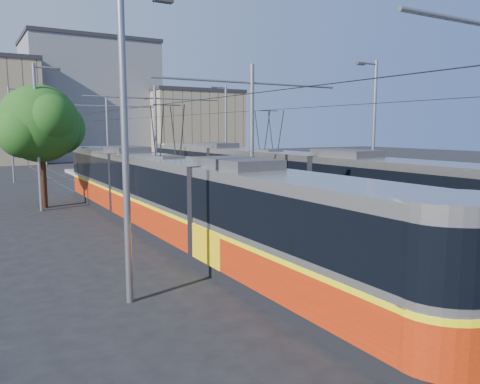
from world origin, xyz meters
TOP-DOWN VIEW (x-y plane):
  - ground at (0.00, 0.00)m, footprint 160.00×160.00m
  - platform at (0.00, 17.00)m, footprint 4.00×50.00m
  - tactile_strip_left at (-1.45, 17.00)m, footprint 0.70×50.00m
  - tactile_strip_right at (1.45, 17.00)m, footprint 0.70×50.00m
  - rails at (0.00, 17.00)m, footprint 8.71×70.00m
  - track_arrow at (-3.60, -3.00)m, footprint 1.20×5.00m
  - tram_left at (-3.60, 8.89)m, footprint 2.43×28.95m
  - tram_right at (3.60, 11.99)m, footprint 2.43×30.60m
  - catenary at (0.00, 14.15)m, footprint 9.20×70.00m
  - street_lamps at (-0.00, 21.00)m, footprint 15.18×38.22m
  - shelter at (0.99, 16.57)m, footprint 0.65×1.00m
  - tree at (-6.93, 19.25)m, footprint 4.81×4.45m
  - building_centre at (6.00, 64.00)m, footprint 18.36×14.28m
  - building_right at (20.00, 58.00)m, footprint 14.28×10.20m

SIDE VIEW (x-z plane):
  - ground at x=0.00m, z-range 0.00..0.00m
  - track_arrow at x=-3.60m, z-range 0.00..0.01m
  - rails at x=0.00m, z-range 0.00..0.03m
  - platform at x=0.00m, z-range 0.00..0.30m
  - tactile_strip_left at x=-1.45m, z-range 0.30..0.31m
  - tactile_strip_right at x=1.45m, z-range 0.30..0.31m
  - shelter at x=0.99m, z-range 0.35..2.49m
  - tram_left at x=-3.60m, z-range -1.04..4.46m
  - tram_right at x=3.60m, z-range -0.89..4.61m
  - street_lamps at x=0.00m, z-range 0.18..8.18m
  - catenary at x=0.00m, z-range 1.02..8.02m
  - tree at x=-6.93m, z-range 1.23..8.22m
  - building_right at x=20.00m, z-range 0.01..10.50m
  - building_centre at x=6.00m, z-range 0.01..17.52m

